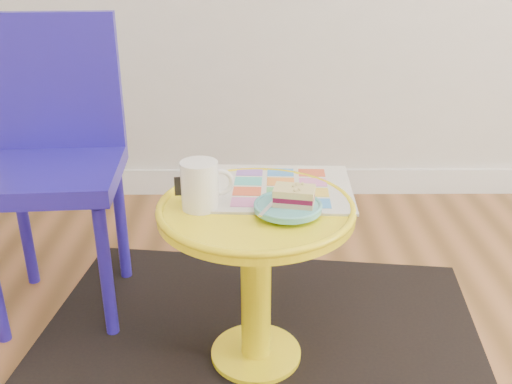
{
  "coord_description": "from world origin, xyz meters",
  "views": [
    {
      "loc": [
        -0.74,
        -0.46,
        1.08
      ],
      "look_at": [
        -0.73,
        0.84,
        0.51
      ],
      "focal_mm": 40.0,
      "sensor_mm": 36.0,
      "label": 1
    }
  ],
  "objects_px": {
    "chair": "(54,148)",
    "plate": "(288,207)",
    "newspaper": "(281,188)",
    "side_table": "(256,253)",
    "mug": "(201,184)"
  },
  "relations": [
    {
      "from": "newspaper",
      "to": "mug",
      "type": "xyz_separation_m",
      "value": [
        -0.2,
        -0.12,
        0.06
      ]
    },
    {
      "from": "mug",
      "to": "plate",
      "type": "bearing_deg",
      "value": -16.94
    },
    {
      "from": "side_table",
      "to": "mug",
      "type": "distance_m",
      "value": 0.24
    },
    {
      "from": "chair",
      "to": "plate",
      "type": "relative_size",
      "value": 5.43
    },
    {
      "from": "mug",
      "to": "chair",
      "type": "bearing_deg",
      "value": 138.12
    },
    {
      "from": "plate",
      "to": "mug",
      "type": "bearing_deg",
      "value": 169.82
    },
    {
      "from": "side_table",
      "to": "newspaper",
      "type": "bearing_deg",
      "value": 58.86
    },
    {
      "from": "chair",
      "to": "plate",
      "type": "bearing_deg",
      "value": -32.6
    },
    {
      "from": "chair",
      "to": "plate",
      "type": "distance_m",
      "value": 0.77
    },
    {
      "from": "side_table",
      "to": "newspaper",
      "type": "relative_size",
      "value": 1.31
    },
    {
      "from": "newspaper",
      "to": "side_table",
      "type": "bearing_deg",
      "value": -118.66
    },
    {
      "from": "plate",
      "to": "newspaper",
      "type": "bearing_deg",
      "value": 93.9
    },
    {
      "from": "side_table",
      "to": "plate",
      "type": "relative_size",
      "value": 3.01
    },
    {
      "from": "side_table",
      "to": "chair",
      "type": "xyz_separation_m",
      "value": [
        -0.6,
        0.32,
        0.18
      ]
    },
    {
      "from": "mug",
      "to": "plate",
      "type": "xyz_separation_m",
      "value": [
        0.21,
        -0.04,
        -0.05
      ]
    }
  ]
}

